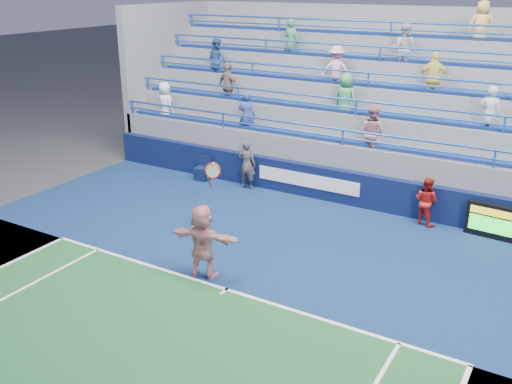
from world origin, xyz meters
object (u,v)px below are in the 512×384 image
Objects in this scene: judge_chair at (203,173)px; tennis_player at (203,241)px; line_judge at (247,164)px; ball_girl at (426,201)px; serve_speed_board at (492,222)px.

judge_chair is 7.11m from tennis_player.
tennis_player reaches higher than judge_chair.
line_judge is at bearing 2.51° from judge_chair.
ball_girl is at bearing 170.50° from line_judge.
line_judge is (-2.33, 5.82, -0.07)m from tennis_player.
line_judge is (-7.94, 0.01, 0.36)m from serve_speed_board.
line_judge is (1.81, 0.08, 0.58)m from judge_chair.
judge_chair is 1.91m from line_judge.
line_judge is 1.17× the size of ball_girl.
serve_speed_board is 0.98× the size of ball_girl.
serve_speed_board is 9.76m from judge_chair.
judge_chair is at bearing -179.57° from serve_speed_board.
judge_chair is 0.58× the size of ball_girl.
serve_speed_board is at bearing -161.04° from ball_girl.
judge_chair is at bearing 20.38° from ball_girl.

